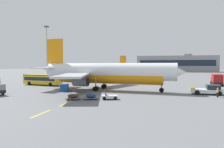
# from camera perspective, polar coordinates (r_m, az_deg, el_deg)

# --- Properties ---
(ground) EXTENTS (400.00, 400.00, 0.00)m
(ground) POSITION_cam_1_polar(r_m,az_deg,el_deg) (66.94, 20.53, -2.51)
(ground) COLOR slate
(apron_paint_markings) EXTENTS (8.00, 97.85, 0.01)m
(apron_paint_markings) POSITION_cam_1_polar(r_m,az_deg,el_deg) (66.55, 1.51, -2.37)
(apron_paint_markings) COLOR yellow
(apron_paint_markings) RESTS_ON ground
(airliner_foreground) EXTENTS (34.82, 34.51, 12.20)m
(airliner_foreground) POSITION_cam_1_polar(r_m,az_deg,el_deg) (46.32, -1.77, 0.31)
(airliner_foreground) COLOR white
(airliner_foreground) RESTS_ON ground
(pushback_tug) EXTENTS (6.11, 3.39, 2.08)m
(pushback_tug) POSITION_cam_1_polar(r_m,az_deg,el_deg) (44.13, 25.45, -4.04)
(pushback_tug) COLOR silver
(pushback_tug) RESTS_ON ground
(airliner_mid_left) EXTENTS (33.62, 33.22, 11.78)m
(airliner_mid_left) POSITION_cam_1_polar(r_m,az_deg,el_deg) (140.24, -1.97, 1.85)
(airliner_mid_left) COLOR white
(airliner_mid_left) RESTS_ON ground
(apron_shuttle_bus) EXTENTS (12.31, 4.78, 3.00)m
(apron_shuttle_bus) POSITION_cam_1_polar(r_m,az_deg,el_deg) (60.99, -19.03, -1.33)
(apron_shuttle_bus) COLOR yellow
(apron_shuttle_bus) RESTS_ON ground
(catering_truck) EXTENTS (3.25, 7.22, 3.14)m
(catering_truck) POSITION_cam_1_polar(r_m,az_deg,el_deg) (64.20, 27.42, -1.39)
(catering_truck) COLOR black
(catering_truck) RESTS_ON ground
(baggage_train) EXTENTS (8.63, 4.06, 1.14)m
(baggage_train) POSITION_cam_1_polar(r_m,az_deg,el_deg) (34.25, -5.85, -6.30)
(baggage_train) COLOR silver
(baggage_train) RESTS_ON ground
(ground_crew_worker) EXTENTS (0.33, 0.67, 1.71)m
(ground_crew_worker) POSITION_cam_1_polar(r_m,az_deg,el_deg) (41.02, 27.60, -4.47)
(ground_crew_worker) COLOR #191E38
(ground_crew_worker) RESTS_ON ground
(uld_cargo_container) EXTENTS (1.93, 1.90, 1.60)m
(uld_cargo_container) POSITION_cam_1_polar(r_m,az_deg,el_deg) (45.59, -13.23, -3.77)
(uld_cargo_container) COLOR #194C9E
(uld_cargo_container) RESTS_ON ground
(apron_light_mast_near) EXTENTS (1.80, 1.80, 24.30)m
(apron_light_mast_near) POSITION_cam_1_polar(r_m,az_deg,el_deg) (103.38, -17.89, 7.71)
(apron_light_mast_near) COLOR slate
(apron_light_mast_near) RESTS_ON ground
(terminal_satellite) EXTENTS (61.72, 18.53, 14.44)m
(terminal_satellite) POSITION_cam_1_polar(r_m,az_deg,el_deg) (174.98, 17.49, 2.75)
(terminal_satellite) COLOR gray
(terminal_satellite) RESTS_ON ground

